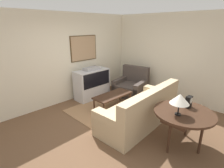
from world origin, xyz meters
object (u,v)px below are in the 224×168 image
at_px(armchair, 131,87).
at_px(table_lamp, 180,99).
at_px(console_table, 184,115).
at_px(tv, 92,84).
at_px(mantel_clock, 189,102).
at_px(couch, 141,111).
at_px(coffee_table, 113,96).

xyz_separation_m(armchair, table_lamp, (-1.60, -2.38, 0.76)).
distance_m(console_table, table_lamp, 0.43).
height_order(tv, armchair, tv).
bearing_deg(console_table, armchair, 59.94).
xyz_separation_m(console_table, table_lamp, (-0.21, 0.04, 0.38)).
distance_m(armchair, console_table, 2.82).
distance_m(table_lamp, mantel_clock, 0.50).
bearing_deg(tv, couch, -95.82).
bearing_deg(console_table, tv, 84.52).
height_order(couch, table_lamp, table_lamp).
distance_m(tv, console_table, 3.21).
height_order(console_table, mantel_clock, mantel_clock).
distance_m(console_table, mantel_clock, 0.31).
bearing_deg(couch, console_table, 82.39).
bearing_deg(armchair, couch, -55.14).
bearing_deg(couch, armchair, -136.74).
distance_m(couch, console_table, 1.12).
relative_size(tv, couch, 0.50).
height_order(tv, table_lamp, table_lamp).
distance_m(couch, mantel_clock, 1.16).
height_order(coffee_table, table_lamp, table_lamp).
height_order(tv, mantel_clock, tv).
bearing_deg(table_lamp, couch, 73.86).
distance_m(coffee_table, mantel_clock, 2.17).
height_order(armchair, coffee_table, armchair).
height_order(coffee_table, console_table, console_table).
height_order(armchair, mantel_clock, mantel_clock).
distance_m(couch, coffee_table, 1.11).
bearing_deg(armchair, mantel_clock, -36.96).
distance_m(armchair, mantel_clock, 2.70).
relative_size(coffee_table, table_lamp, 2.84).
relative_size(tv, coffee_table, 0.99).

